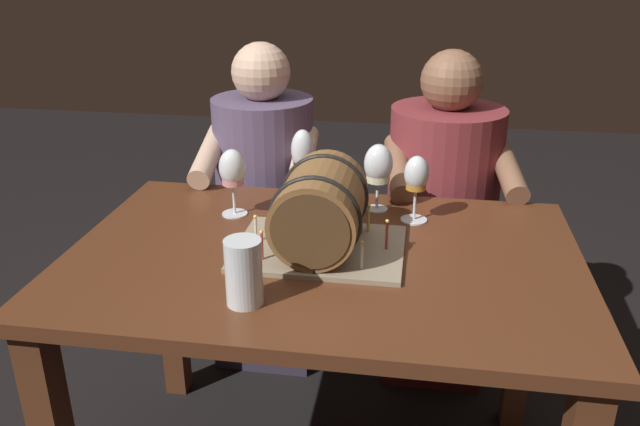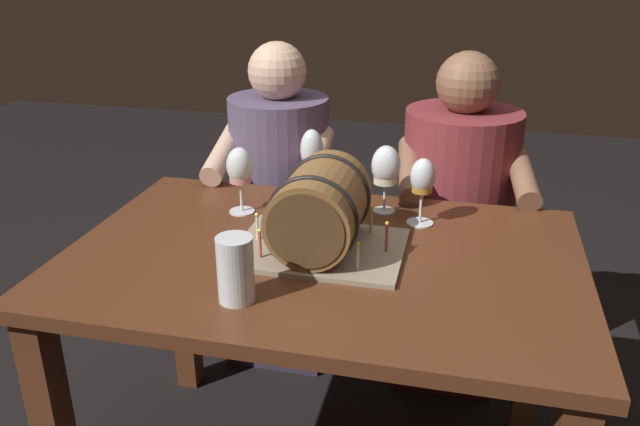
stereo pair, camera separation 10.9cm
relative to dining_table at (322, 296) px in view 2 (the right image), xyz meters
The scene contains 9 objects.
dining_table is the anchor object (origin of this frame).
barrel_cake 0.22m from the dining_table, 129.04° to the left, with size 0.41×0.31×0.22m.
wine_glass_white 0.40m from the dining_table, 69.84° to the left, with size 0.08×0.08×0.19m.
wine_glass_rose 0.42m from the dining_table, 144.55° to the left, with size 0.07×0.07×0.19m.
wine_glass_red 0.44m from the dining_table, 108.18° to the left, with size 0.07×0.07×0.21m.
wine_glass_amber 0.40m from the dining_table, 47.56° to the left, with size 0.07×0.07×0.18m.
beer_pint 0.34m from the dining_table, 115.87° to the right, with size 0.08×0.08×0.14m.
person_seated_left 0.71m from the dining_table, 115.30° to the left, with size 0.39×0.48×1.15m.
person_seated_right 0.71m from the dining_table, 64.66° to the left, with size 0.44×0.52×1.14m.
Camera 2 is at (0.32, -1.38, 1.45)m, focal length 36.39 mm.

